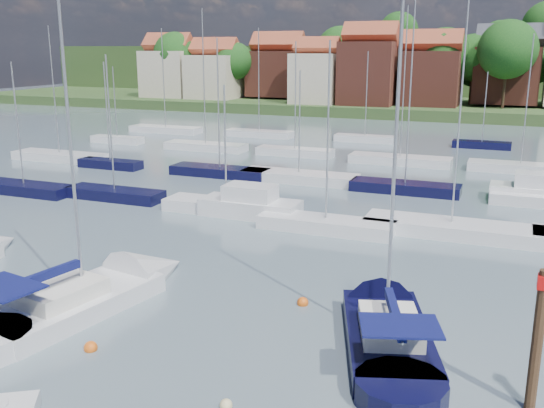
% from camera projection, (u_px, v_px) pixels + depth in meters
% --- Properties ---
extents(ground, '(260.00, 260.00, 0.00)m').
position_uv_depth(ground, '(384.00, 170.00, 58.54)').
color(ground, '#4A5C65').
rests_on(ground, ground).
extents(sailboat_centre, '(5.73, 13.43, 17.62)m').
position_uv_depth(sailboat_centre, '(103.00, 292.00, 28.32)').
color(sailboat_centre, silver).
rests_on(sailboat_centre, ground).
extents(sailboat_navy, '(6.65, 12.27, 16.45)m').
position_uv_depth(sailboat_navy, '(383.00, 323.00, 25.16)').
color(sailboat_navy, black).
rests_on(sailboat_navy, ground).
extents(timber_piling, '(0.40, 0.40, 7.09)m').
position_uv_depth(timber_piling, '(534.00, 368.00, 19.34)').
color(timber_piling, '#4C331E').
rests_on(timber_piling, ground).
extents(buoy_c, '(0.54, 0.54, 0.54)m').
position_uv_depth(buoy_c, '(91.00, 350.00, 23.63)').
color(buoy_c, '#D85914').
rests_on(buoy_c, ground).
extents(buoy_d, '(0.43, 0.43, 0.43)m').
position_uv_depth(buoy_d, '(226.00, 408.00, 19.83)').
color(buoy_d, beige).
rests_on(buoy_d, ground).
extents(buoy_e, '(0.53, 0.53, 0.53)m').
position_uv_depth(buoy_e, '(303.00, 305.00, 27.82)').
color(buoy_e, '#D85914').
rests_on(buoy_e, ground).
extents(marina_field, '(79.62, 41.41, 15.93)m').
position_uv_depth(marina_field, '(395.00, 177.00, 53.39)').
color(marina_field, silver).
rests_on(marina_field, ground).
extents(far_shore_town, '(212.46, 90.00, 22.27)m').
position_uv_depth(far_shore_town, '(478.00, 79.00, 139.83)').
color(far_shore_town, '#3C5028').
rests_on(far_shore_town, ground).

